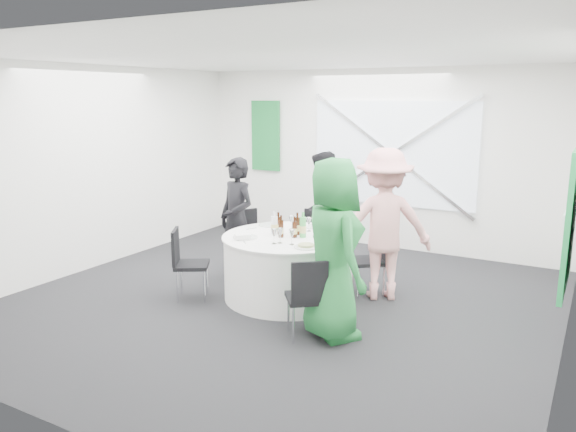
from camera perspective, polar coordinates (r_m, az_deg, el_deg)
The scene contains 44 objects.
floor at distance 6.69m, azimuth -0.85°, elevation -8.72°, with size 6.00×6.00×0.00m, color black.
ceiling at distance 6.27m, azimuth -0.94°, elevation 15.96°, with size 6.00×6.00×0.00m, color white.
wall_back at distance 9.02m, azimuth 8.82°, elevation 5.74°, with size 6.00×6.00×0.00m, color white.
wall_front at distance 4.08m, azimuth -22.69°, elevation -2.70°, with size 6.00×6.00×0.00m, color white.
wall_left at distance 8.25m, azimuth -19.25°, elevation 4.62°, with size 6.00×6.00×0.00m, color white.
window_panel at distance 8.87m, azimuth 10.57°, elevation 6.22°, with size 2.60×0.03×1.60m, color silver.
window_brace_a at distance 8.84m, azimuth 10.49°, elevation 6.20°, with size 0.05×0.05×3.16m, color silver.
window_brace_b at distance 8.84m, azimuth 10.49°, elevation 6.20°, with size 0.05×0.05×3.16m, color silver.
green_banner at distance 9.84m, azimuth -2.29°, elevation 8.14°, with size 0.55×0.04×1.20m, color #167233.
green_sign at distance 6.11m, azimuth 26.80°, elevation -0.32°, with size 0.05×1.20×1.40m, color #17833D.
banquet_table at distance 6.73m, azimuth -0.00°, elevation -5.16°, with size 1.56×1.56×0.76m.
chair_back at distance 7.77m, azimuth 2.73°, elevation -2.00°, with size 0.45×0.45×0.84m.
chair_back_left at distance 7.62m, azimuth -4.07°, elevation -2.13°, with size 0.54×0.54×0.87m.
chair_back_right at distance 6.90m, azimuth 8.80°, elevation -3.89°, with size 0.54×0.54×0.85m.
chair_front_right at distance 5.55m, azimuth 2.00°, elevation -7.83°, with size 0.53×0.54×0.84m.
chair_front_left at distance 6.76m, azimuth -10.42°, elevation -4.27°, with size 0.53×0.53×0.85m.
person_man_back_left at distance 7.38m, azimuth -5.22°, elevation -0.27°, with size 0.59×0.38×1.61m, color black.
person_man_back at distance 7.75m, azimuth 3.49°, elevation 0.48°, with size 0.80×0.44×1.64m, color black.
person_woman_pink at distance 6.70m, azimuth 9.68°, elevation -0.83°, with size 1.16×0.54×1.80m, color pink.
person_woman_green at distance 5.53m, azimuth 4.58°, elevation -3.38°, with size 0.88×0.58×1.81m, color #207835.
plate_back at distance 7.07m, azimuth 2.63°, elevation -1.09°, with size 0.25×0.25×0.01m.
plate_back_left at distance 7.16m, azimuth -1.86°, elevation -0.90°, with size 0.29×0.29×0.01m.
plate_back_right at distance 6.56m, azimuth 5.19°, elevation -2.09°, with size 0.29×0.29×0.04m.
plate_front_right at distance 6.12m, azimuth 1.84°, elevation -3.09°, with size 0.27×0.27×0.04m.
plate_front_left at distance 6.55m, azimuth -4.37°, elevation -2.17°, with size 0.29×0.29×0.01m.
napkin at distance 6.47m, azimuth -4.63°, elevation -2.06°, with size 0.18×0.12×0.05m, color white.
beer_bottle_a at distance 6.71m, azimuth -0.99°, elevation -0.98°, with size 0.06×0.06×0.26m.
beer_bottle_b at distance 6.66m, azimuth 0.95°, elevation -1.05°, with size 0.06×0.06×0.27m.
beer_bottle_c at distance 6.53m, azimuth 0.67°, elevation -1.38°, with size 0.06×0.06×0.25m.
beer_bottle_d at distance 6.54m, azimuth -0.72°, elevation -1.31°, with size 0.06×0.06×0.26m.
green_water_bottle at distance 6.54m, azimuth 1.53°, elevation -1.17°, with size 0.08×0.08×0.30m.
clear_water_bottle at distance 6.68m, azimuth -1.40°, elevation -0.97°, with size 0.08×0.08×0.28m.
wine_glass_a at distance 6.21m, azimuth 0.38°, elevation -1.81°, with size 0.07×0.07×0.17m.
wine_glass_b at distance 6.93m, azimuth 0.34°, elevation -0.34°, with size 0.07×0.07×0.17m.
wine_glass_c at distance 6.27m, azimuth -0.81°, elevation -1.67°, with size 0.07×0.07×0.17m.
wine_glass_d at distance 6.25m, azimuth -1.43°, elevation -1.72°, with size 0.07×0.07×0.17m.
wine_glass_e at distance 6.65m, azimuth 3.61°, elevation -0.89°, with size 0.07×0.07×0.17m.
wine_glass_f at distance 6.83m, azimuth 2.14°, elevation -0.53°, with size 0.07×0.07×0.17m.
fork_a at distance 6.69m, azimuth -4.93°, elevation -1.92°, with size 0.01×0.15×0.01m, color silver.
knife_a at distance 6.36m, azimuth -4.45°, elevation -2.65°, with size 0.01×0.15×0.01m, color silver.
fork_b at distance 6.49m, azimuth 4.88°, elevation -2.36°, with size 0.01×0.15×0.01m, color silver.
knife_b at distance 6.87m, azimuth 4.41°, elevation -1.53°, with size 0.01×0.15×0.01m, color silver.
fork_c at distance 7.16m, azimuth -1.48°, elevation -0.94°, with size 0.01×0.15×0.01m, color silver.
knife_c at distance 6.99m, azimuth -3.71°, elevation -1.29°, with size 0.01×0.15×0.01m, color silver.
Camera 1 is at (3.16, -5.40, 2.38)m, focal length 35.00 mm.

